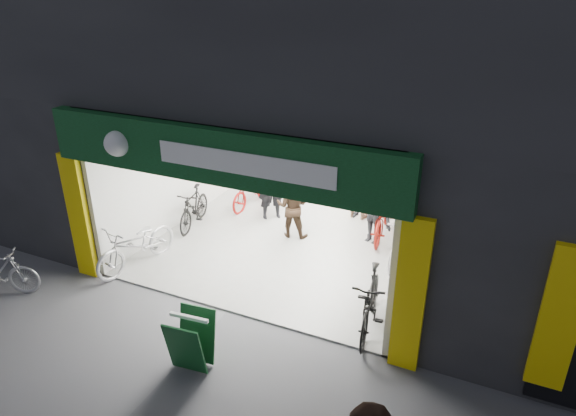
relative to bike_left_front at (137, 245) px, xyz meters
The scene contains 14 objects.
ground 2.62m from the bike_left_front, 13.50° to the right, with size 60.00×60.00×0.00m, color #56565B.
building 6.73m from the bike_left_front, 52.15° to the left, with size 17.00×10.27×8.00m.
bike_left_front is the anchor object (origin of this frame).
bike_left_midfront 2.08m from the bike_left_front, 90.00° to the left, with size 0.47×1.66×1.00m, color black.
bike_left_midback 3.80m from the bike_left_front, 79.37° to the left, with size 0.62×1.79×0.94m, color #9C110E.
bike_left_back 6.24m from the bike_left_front, 90.00° to the left, with size 0.54×1.92×1.16m, color silver.
bike_right_front 5.00m from the bike_left_front, ahead, with size 0.53×1.88×1.13m, color black.
bike_right_mid 5.55m from the bike_left_front, 39.22° to the left, with size 0.70×2.00×1.05m, color maroon.
bike_right_back 5.59m from the bike_left_front, 26.55° to the left, with size 0.51×1.82×1.09m, color silver.
customer_a 3.62m from the bike_left_front, 64.72° to the left, with size 0.69×0.45×1.88m, color black.
customer_b 3.53m from the bike_left_front, 47.47° to the left, with size 0.76×0.59×1.56m, color #312216.
customer_c 5.15m from the bike_left_front, 36.08° to the left, with size 1.02×0.59×1.58m, color black.
customer_d 5.44m from the bike_left_front, 49.60° to the left, with size 1.10×0.46×1.87m, color #8A6850.
sandwich_board 3.44m from the bike_left_front, 36.75° to the right, with size 0.66×0.68×0.94m.
Camera 1 is at (4.25, -6.57, 5.67)m, focal length 32.00 mm.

